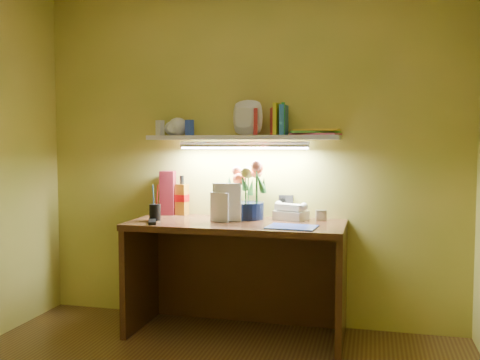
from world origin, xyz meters
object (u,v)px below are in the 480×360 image
object	(u,v)px
flower_bouquet	(247,190)
desk_clock	(321,215)
desk	(236,279)
whisky_bottle	(182,195)
telephone	(291,211)

from	to	relation	value
flower_bouquet	desk_clock	distance (m)	0.52
desk	flower_bouquet	bearing A→B (deg)	75.63
flower_bouquet	desk	bearing A→B (deg)	-104.37
desk	desk_clock	bearing A→B (deg)	20.24
flower_bouquet	desk_clock	xyz separation A→B (m)	(0.49, 0.05, -0.16)
flower_bouquet	whisky_bottle	distance (m)	0.51
flower_bouquet	desk_clock	bearing A→B (deg)	5.45
telephone	whisky_bottle	xyz separation A→B (m)	(-0.79, 0.05, 0.08)
desk	whisky_bottle	size ratio (longest dim) A/B	4.97
flower_bouquet	telephone	bearing A→B (deg)	6.82
desk	telephone	world-z (taller)	telephone
desk	telephone	xyz separation A→B (m)	(0.33, 0.18, 0.44)
desk	flower_bouquet	size ratio (longest dim) A/B	3.52
desk	flower_bouquet	world-z (taller)	flower_bouquet
flower_bouquet	desk_clock	size ratio (longest dim) A/B	5.69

